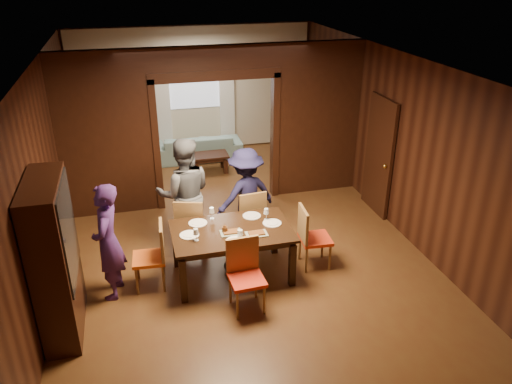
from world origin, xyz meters
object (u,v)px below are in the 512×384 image
object	(u,v)px
dining_table	(232,253)
chair_far_r	(249,216)
chair_right	(315,237)
chair_far_l	(192,225)
person_grey	(185,194)
person_navy	(246,195)
coffee_table	(210,163)
person_purple	(108,242)
hutch	(55,259)
chair_left	(149,256)
sofa	(198,147)
chair_near	(247,277)

from	to	relation	value
dining_table	chair_far_r	distance (m)	0.97
chair_right	chair_far_l	world-z (taller)	same
person_grey	person_navy	xyz separation A→B (m)	(0.98, 0.01, -0.13)
coffee_table	person_purple	bearing A→B (deg)	-116.87
hutch	chair_left	bearing A→B (deg)	29.41
person_navy	sofa	xyz separation A→B (m)	(-0.25, 3.76, -0.49)
person_purple	sofa	distance (m)	5.18
coffee_table	chair_right	distance (m)	4.11
person_grey	chair_right	distance (m)	2.11
sofa	chair_left	xyz separation A→B (m)	(-1.38, -4.74, 0.19)
person_grey	chair_right	bearing A→B (deg)	154.22
chair_far_r	hutch	bearing A→B (deg)	22.18
person_purple	person_grey	world-z (taller)	person_grey
person_purple	person_grey	bearing A→B (deg)	142.70
person_grey	chair_far_l	world-z (taller)	person_grey
chair_far_r	chair_near	xyz separation A→B (m)	(-0.43, -1.64, 0.00)
sofa	chair_near	size ratio (longest dim) A/B	2.06
chair_right	hutch	world-z (taller)	hutch
person_navy	chair_far_l	xyz separation A→B (m)	(-0.92, -0.23, -0.30)
chair_left	hutch	size ratio (longest dim) A/B	0.48
chair_left	person_grey	bearing A→B (deg)	150.21
dining_table	chair_far_l	size ratio (longest dim) A/B	1.74
sofa	hutch	xyz separation A→B (m)	(-2.46, -5.35, 0.71)
chair_near	person_grey	bearing A→B (deg)	104.21
chair_far_l	chair_far_r	size ratio (longest dim) A/B	1.00
person_purple	coffee_table	xyz separation A→B (m)	(2.01, 3.97, -0.62)
person_navy	chair_right	xyz separation A→B (m)	(0.80, -1.06, -0.30)
sofa	hutch	size ratio (longest dim) A/B	1.00
coffee_table	chair_left	world-z (taller)	chair_left
chair_right	chair_near	distance (m)	1.44
person_purple	hutch	distance (m)	0.82
chair_left	hutch	bearing A→B (deg)	-56.75
sofa	chair_right	distance (m)	4.94
chair_left	chair_right	size ratio (longest dim) A/B	1.00
person_grey	chair_far_l	bearing A→B (deg)	108.51
chair_far_r	sofa	bearing A→B (deg)	-91.77
person_navy	chair_far_r	world-z (taller)	person_navy
person_purple	hutch	bearing A→B (deg)	-35.63
person_grey	dining_table	bearing A→B (deg)	122.43
person_grey	sofa	xyz separation A→B (m)	(0.73, 3.77, -0.62)
person_navy	person_purple	bearing A→B (deg)	8.91
person_navy	dining_table	world-z (taller)	person_navy
chair_far_l	person_navy	bearing A→B (deg)	-149.08
coffee_table	chair_far_r	size ratio (longest dim) A/B	0.82
person_purple	chair_right	xyz separation A→B (m)	(2.93, -0.02, -0.34)
chair_right	hutch	xyz separation A→B (m)	(-3.51, -0.53, 0.52)
person_purple	chair_right	size ratio (longest dim) A/B	1.70
chair_near	chair_left	bearing A→B (deg)	142.45
sofa	chair_near	world-z (taller)	chair_near
person_purple	chair_right	world-z (taller)	person_purple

